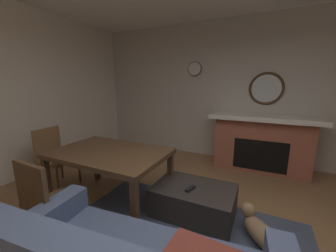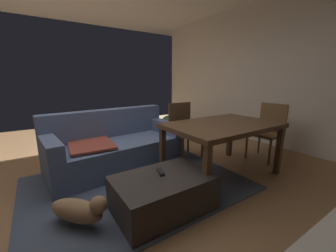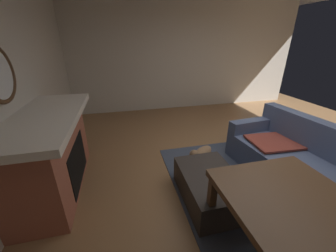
% 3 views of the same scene
% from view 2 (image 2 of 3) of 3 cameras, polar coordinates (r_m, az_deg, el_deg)
% --- Properties ---
extents(floor, '(8.17, 8.17, 0.00)m').
position_cam_2_polar(floor, '(2.87, -17.25, -15.02)').
color(floor, olive).
extents(wall_right_window_side, '(0.12, 6.68, 2.90)m').
position_cam_2_polar(wall_right_window_side, '(4.74, 25.94, 13.18)').
color(wall_right_window_side, white).
rests_on(wall_right_window_side, ground).
extents(area_rug, '(2.60, 2.00, 0.01)m').
position_cam_2_polar(area_rug, '(2.76, -8.66, -15.57)').
color(area_rug, '#3D475B').
rests_on(area_rug, ground).
extents(couch, '(2.01, 1.06, 0.86)m').
position_cam_2_polar(couch, '(3.23, -14.63, -5.72)').
color(couch, '#4C5B7F').
rests_on(couch, ground).
extents(ottoman_coffee_table, '(0.97, 0.65, 0.36)m').
position_cam_2_polar(ottoman_coffee_table, '(2.18, -1.39, -18.31)').
color(ottoman_coffee_table, '#2D2826').
rests_on(ottoman_coffee_table, ground).
extents(tv_remote, '(0.09, 0.17, 0.02)m').
position_cam_2_polar(tv_remote, '(2.16, -2.09, -12.80)').
color(tv_remote, black).
rests_on(tv_remote, ottoman_coffee_table).
extents(dining_table, '(1.51, 0.98, 0.74)m').
position_cam_2_polar(dining_table, '(2.85, 15.10, -0.80)').
color(dining_table, '#513823').
rests_on(dining_table, ground).
extents(dining_chair_east, '(0.47, 0.47, 0.93)m').
position_cam_2_polar(dining_chair_east, '(3.81, 26.50, -0.52)').
color(dining_chair_east, brown).
rests_on(dining_chair_east, ground).
extents(dining_chair_north, '(0.46, 0.46, 0.93)m').
position_cam_2_polar(dining_chair_north, '(3.52, 4.24, -0.19)').
color(dining_chair_north, '#513823').
rests_on(dining_chair_north, ground).
extents(potted_plant, '(0.35, 0.35, 0.49)m').
position_cam_2_polar(potted_plant, '(4.88, 0.04, 0.37)').
color(potted_plant, brown).
rests_on(potted_plant, ground).
extents(small_dog, '(0.50, 0.55, 0.29)m').
position_cam_2_polar(small_dog, '(2.13, -23.67, -20.79)').
color(small_dog, '#8C6B4C').
rests_on(small_dog, ground).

